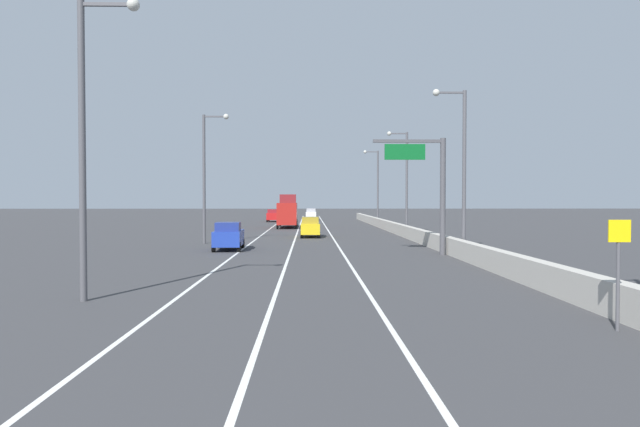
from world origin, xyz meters
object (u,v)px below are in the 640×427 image
at_px(lamp_post_right_third, 404,176).
at_px(box_truck, 288,212).
at_px(lamp_post_left_mid, 207,169).
at_px(car_yellow_2, 310,227).
at_px(lamp_post_right_second, 460,161).
at_px(car_red_0, 273,216).
at_px(overhead_sign_gantry, 431,181).
at_px(car_white_3, 311,214).
at_px(car_blue_1, 229,236).
at_px(speed_advisory_sign, 618,266).
at_px(lamp_post_right_fourth, 376,182).
at_px(lamp_post_left_near, 89,129).

distance_m(lamp_post_right_third, box_truck, 19.74).
relative_size(lamp_post_left_mid, car_yellow_2, 2.25).
bearing_deg(box_truck, lamp_post_right_second, -71.23).
bearing_deg(car_red_0, overhead_sign_gantry, -75.97).
bearing_deg(car_red_0, lamp_post_left_mid, -93.12).
bearing_deg(car_white_3, overhead_sign_gantry, -82.96).
relative_size(lamp_post_left_mid, car_blue_1, 2.50).
bearing_deg(speed_advisory_sign, overhead_sign_gantry, 91.23).
bearing_deg(lamp_post_left_mid, car_white_3, 80.34).
bearing_deg(overhead_sign_gantry, box_truck, 106.61).
relative_size(lamp_post_right_fourth, box_truck, 1.23).
bearing_deg(car_white_3, speed_advisory_sign, -84.43).
xyz_separation_m(lamp_post_left_near, car_red_0, (1.83, 70.54, -4.99)).
xyz_separation_m(lamp_post_right_third, car_white_3, (-9.31, 39.72, -4.97)).
height_order(lamp_post_left_mid, car_blue_1, lamp_post_left_mid).
height_order(lamp_post_right_third, box_truck, lamp_post_right_third).
xyz_separation_m(speed_advisory_sign, car_blue_1, (-13.96, 24.37, -0.78)).
xyz_separation_m(lamp_post_left_mid, car_yellow_2, (8.37, 7.62, -5.04)).
bearing_deg(lamp_post_left_mid, lamp_post_right_second, -29.99).
xyz_separation_m(car_red_0, car_white_3, (6.18, 5.78, 0.02)).
xyz_separation_m(overhead_sign_gantry, lamp_post_left_mid, (-16.10, 9.63, 1.27)).
bearing_deg(car_blue_1, car_yellow_2, 66.82).
xyz_separation_m(speed_advisory_sign, car_red_0, (-14.08, 75.27, -0.75)).
height_order(speed_advisory_sign, box_truck, box_truck).
xyz_separation_m(overhead_sign_gantry, lamp_post_right_second, (1.69, -0.63, 1.27)).
height_order(lamp_post_right_third, car_white_3, lamp_post_right_third).
distance_m(lamp_post_left_near, car_red_0, 70.74).
height_order(lamp_post_left_near, car_yellow_2, lamp_post_left_near).
xyz_separation_m(lamp_post_left_near, car_white_3, (8.02, 76.32, -4.97)).
bearing_deg(speed_advisory_sign, lamp_post_right_fourth, 88.96).
relative_size(lamp_post_right_second, box_truck, 1.23).
bearing_deg(car_blue_1, lamp_post_right_third, 47.82).
bearing_deg(car_white_3, lamp_post_right_fourth, -63.87).
bearing_deg(box_truck, car_yellow_2, -81.09).
distance_m(car_red_0, car_blue_1, 50.90).
bearing_deg(car_blue_1, speed_advisory_sign, -60.19).
xyz_separation_m(car_yellow_2, box_truck, (-2.86, 18.21, 0.99)).
distance_m(speed_advisory_sign, lamp_post_right_second, 20.52).
height_order(lamp_post_right_fourth, box_truck, lamp_post_right_fourth).
xyz_separation_m(speed_advisory_sign, lamp_post_right_fourth, (1.13, 62.64, 4.24)).
bearing_deg(lamp_post_right_fourth, lamp_post_left_near, -106.41).
distance_m(speed_advisory_sign, car_white_3, 81.44).
bearing_deg(car_white_3, car_yellow_2, -90.35).
xyz_separation_m(lamp_post_right_fourth, lamp_post_left_near, (-17.05, -57.90, 0.00)).
relative_size(speed_advisory_sign, box_truck, 0.35).
relative_size(overhead_sign_gantry, lamp_post_left_mid, 0.71).
bearing_deg(lamp_post_right_second, lamp_post_left_near, -138.28).
bearing_deg(lamp_post_right_fourth, lamp_post_right_second, -89.85).
distance_m(lamp_post_left_mid, car_blue_1, 8.18).
bearing_deg(lamp_post_right_second, lamp_post_right_fourth, 90.15).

